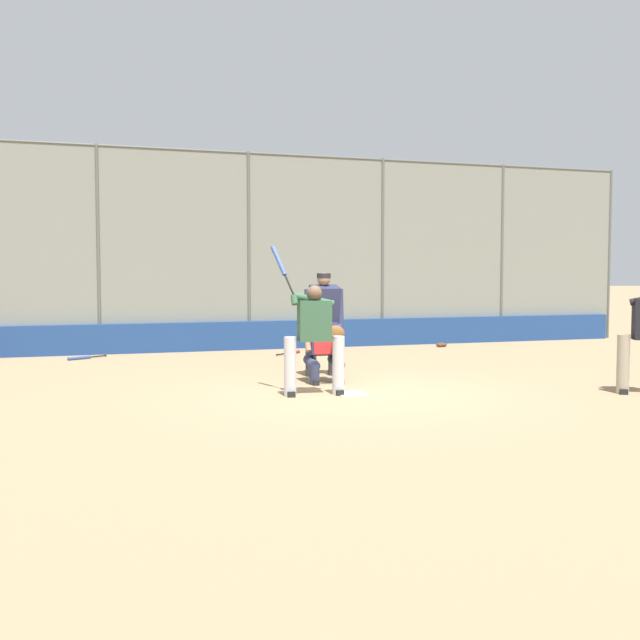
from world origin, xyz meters
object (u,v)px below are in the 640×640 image
at_px(spare_bat_near_backstop, 291,353).
at_px(fielding_glove_on_dirt, 441,345).
at_px(spare_bat_by_padding, 82,358).
at_px(catcher_behind_plate, 325,344).
at_px(umpire_home, 323,320).
at_px(batter_at_plate, 314,335).

bearing_deg(spare_bat_near_backstop, fielding_glove_on_dirt, -31.17).
distance_m(spare_bat_by_padding, fielding_glove_on_dirt, 8.38).
xyz_separation_m(catcher_behind_plate, umpire_home, (-0.24, -0.77, 0.34)).
bearing_deg(umpire_home, batter_at_plate, 65.11).
height_order(batter_at_plate, fielding_glove_on_dirt, batter_at_plate).
distance_m(umpire_home, spare_bat_near_backstop, 3.75).
bearing_deg(spare_bat_by_padding, spare_bat_near_backstop, 144.79).
xyz_separation_m(batter_at_plate, fielding_glove_on_dirt, (-5.16, -5.98, -0.83)).
bearing_deg(spare_bat_by_padding, catcher_behind_plate, 98.16).
distance_m(batter_at_plate, fielding_glove_on_dirt, 7.94).
relative_size(umpire_home, spare_bat_near_backstop, 2.61).
bearing_deg(spare_bat_near_backstop, spare_bat_by_padding, 137.32).
relative_size(spare_bat_near_backstop, fielding_glove_on_dirt, 2.40).
bearing_deg(spare_bat_near_backstop, catcher_behind_plate, -136.33).
height_order(spare_bat_near_backstop, fielding_glove_on_dirt, fielding_glove_on_dirt).
bearing_deg(umpire_home, fielding_glove_on_dirt, -139.86).
bearing_deg(catcher_behind_plate, batter_at_plate, 68.05).
bearing_deg(batter_at_plate, fielding_glove_on_dirt, -124.87).
height_order(batter_at_plate, spare_bat_near_backstop, batter_at_plate).
bearing_deg(fielding_glove_on_dirt, catcher_behind_plate, 46.31).
bearing_deg(spare_bat_by_padding, fielding_glove_on_dirt, 150.22).
relative_size(spare_bat_by_padding, fielding_glove_on_dirt, 2.77).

